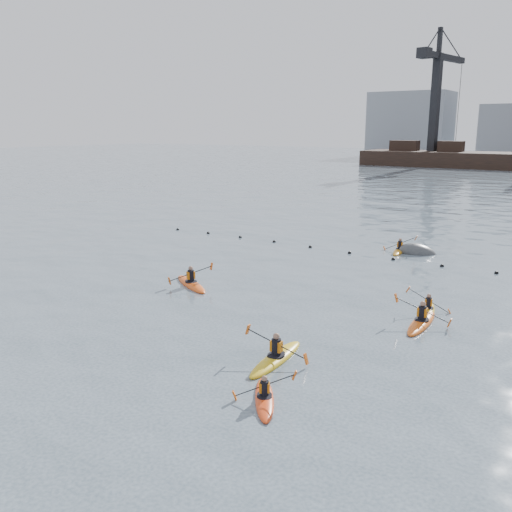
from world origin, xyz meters
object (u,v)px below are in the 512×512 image
(kayaker_1, at_px, (276,357))
(kayaker_4, at_px, (422,321))
(kayaker_2, at_px, (191,283))
(kayaker_5, at_px, (400,250))
(kayaker_0, at_px, (264,397))
(kayaker_3, at_px, (428,309))
(mooring_buoy, at_px, (418,253))

(kayaker_1, bearing_deg, kayaker_4, 59.81)
(kayaker_2, height_order, kayaker_5, kayaker_5)
(kayaker_0, relative_size, kayaker_4, 0.74)
(kayaker_2, bearing_deg, kayaker_1, -93.06)
(kayaker_2, bearing_deg, kayaker_0, -100.13)
(kayaker_1, bearing_deg, kayaker_3, 66.41)
(kayaker_1, xyz_separation_m, mooring_buoy, (-1.00, 19.50, -0.11))
(kayaker_3, bearing_deg, kayaker_1, -124.73)
(kayaker_0, xyz_separation_m, kayaker_4, (1.98, 9.16, 0.02))
(kayaker_0, bearing_deg, kayaker_1, 79.92)
(kayaker_1, distance_m, kayaker_3, 8.79)
(kayaker_1, bearing_deg, kayaker_2, 143.09)
(kayaker_3, bearing_deg, kayaker_2, 177.96)
(kayaker_1, xyz_separation_m, kayaker_3, (2.94, 8.28, -0.02))
(kayaker_5, distance_m, mooring_buoy, 1.21)
(kayaker_4, xyz_separation_m, mooring_buoy, (-4.19, 13.00, -0.11))
(kayaker_3, bearing_deg, kayaker_0, -114.16)
(kayaker_2, distance_m, kayaker_4, 11.86)
(kayaker_0, xyz_separation_m, kayaker_1, (-1.21, 2.66, 0.02))
(kayaker_1, distance_m, kayaker_5, 19.51)
(kayaker_0, relative_size, kayaker_3, 0.90)
(kayaker_2, relative_size, mooring_buoy, 1.44)
(kayaker_1, relative_size, kayaker_3, 1.25)
(kayaker_1, bearing_deg, kayaker_5, 92.41)
(kayaker_0, bearing_deg, kayaker_3, 46.49)
(kayaker_1, height_order, kayaker_4, kayaker_4)
(kayaker_4, bearing_deg, kayaker_5, -69.90)
(kayaker_0, distance_m, kayaker_4, 9.38)
(kayaker_4, height_order, mooring_buoy, kayaker_4)
(kayaker_4, distance_m, kayaker_5, 13.97)
(kayaker_0, distance_m, kayaker_5, 22.32)
(kayaker_4, bearing_deg, kayaker_1, 61.29)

